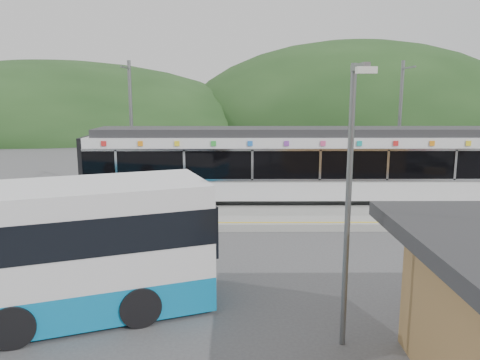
{
  "coord_description": "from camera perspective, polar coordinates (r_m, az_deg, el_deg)",
  "views": [
    {
      "loc": [
        -1.52,
        -15.88,
        5.31
      ],
      "look_at": [
        -1.4,
        1.0,
        2.2
      ],
      "focal_mm": 35.0,
      "sensor_mm": 36.0,
      "label": 1
    }
  ],
  "objects": [
    {
      "name": "ground",
      "position": [
        16.81,
        4.84,
        -8.02
      ],
      "size": [
        120.0,
        120.0,
        0.0
      ],
      "primitive_type": "plane",
      "color": "#4C4C4F",
      "rests_on": "ground"
    },
    {
      "name": "hills",
      "position": [
        23.14,
        19.09,
        -3.41
      ],
      "size": [
        146.0,
        149.0,
        26.0
      ],
      "color": "#1E3D19",
      "rests_on": "ground"
    },
    {
      "name": "platform",
      "position": [
        19.92,
        3.99,
        -4.6
      ],
      "size": [
        26.0,
        3.2,
        0.3
      ],
      "primitive_type": "cube",
      "color": "#9E9E99",
      "rests_on": "ground"
    },
    {
      "name": "yellow_line",
      "position": [
        18.63,
        4.3,
        -5.18
      ],
      "size": [
        26.0,
        0.1,
        0.01
      ],
      "primitive_type": "cube",
      "color": "yellow",
      "rests_on": "platform"
    },
    {
      "name": "train",
      "position": [
        22.35,
        7.85,
        1.99
      ],
      "size": [
        20.44,
        3.01,
        3.74
      ],
      "color": "black",
      "rests_on": "ground"
    },
    {
      "name": "catenary_mast_west",
      "position": [
        25.1,
        -13.11,
        6.37
      ],
      "size": [
        0.18,
        1.8,
        7.0
      ],
      "color": "slate",
      "rests_on": "ground"
    },
    {
      "name": "catenary_mast_east",
      "position": [
        25.93,
        18.88,
        6.21
      ],
      "size": [
        0.18,
        1.8,
        7.0
      ],
      "color": "slate",
      "rests_on": "ground"
    },
    {
      "name": "lamp_post",
      "position": [
        9.59,
        13.32,
        -0.57
      ],
      "size": [
        0.35,
        1.04,
        5.9
      ],
      "rotation": [
        0.0,
        0.0,
        -0.0
      ],
      "color": "slate",
      "rests_on": "ground"
    }
  ]
}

